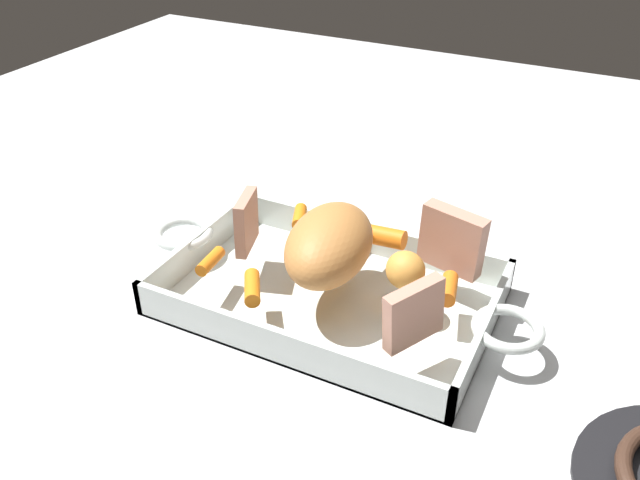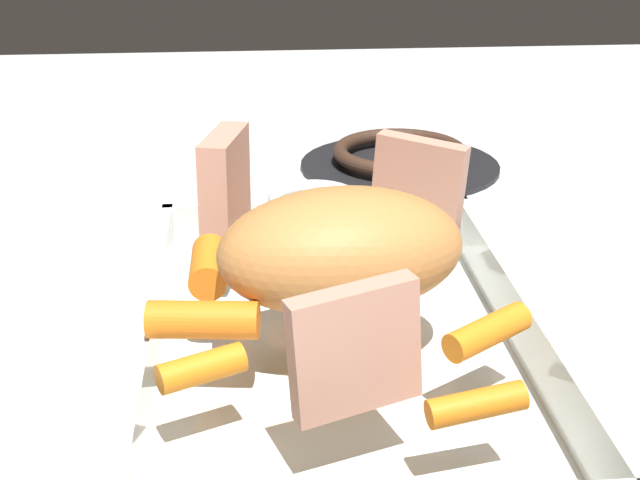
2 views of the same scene
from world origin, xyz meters
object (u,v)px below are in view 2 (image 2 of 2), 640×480
baby_carrot_center_right (203,320)px  baby_carrot_northeast (476,405)px  roast_slice_thin (225,185)px  potato_golden_large (309,222)px  baby_carrot_southeast (487,332)px  stove_burner_rear (400,159)px  baby_carrot_long (209,267)px  baby_carrot_northwest (297,213)px  roasting_dish (340,349)px  roast_slice_thick (355,349)px  baby_carrot_center_left (201,368)px  pork_roast (347,251)px  roast_slice_outer (419,184)px

baby_carrot_center_right → baby_carrot_northeast: size_ratio=1.28×
roast_slice_thin → baby_carrot_northeast: roast_slice_thin is taller
potato_golden_large → baby_carrot_southeast: bearing=31.8°
stove_burner_rear → baby_carrot_northeast: bearing=-5.4°
roast_slice_thin → baby_carrot_southeast: (0.18, 0.15, -0.03)m
baby_carrot_long → potato_golden_large: (-0.05, 0.07, 0.01)m
baby_carrot_northeast → baby_carrot_center_right: bearing=-124.9°
baby_carrot_northeast → stove_burner_rear: bearing=174.6°
baby_carrot_southeast → baby_carrot_northwest: same height
baby_carrot_northwest → stove_burner_rear: 0.29m
roasting_dish → roast_slice_thin: (-0.12, -0.07, 0.07)m
baby_carrot_northwest → potato_golden_large: potato_golden_large is taller
roast_slice_thick → baby_carrot_southeast: 0.10m
roast_slice_thick → baby_carrot_center_right: (-0.08, -0.08, -0.02)m
baby_carrot_center_left → baby_carrot_northwest: size_ratio=0.95×
baby_carrot_long → roast_slice_thick: bearing=26.4°
roasting_dish → roast_slice_thin: roast_slice_thin is taller
pork_roast → baby_carrot_southeast: pork_roast is taller
baby_carrot_northwest → potato_golden_large: bearing=5.9°
baby_carrot_northwest → roast_slice_thin: bearing=-73.6°
stove_burner_rear → roast_slice_outer: bearing=-6.9°
potato_golden_large → stove_burner_rear: (-0.31, 0.11, -0.06)m
pork_roast → baby_carrot_center_right: pork_roast is taller
pork_roast → roast_slice_outer: pork_roast is taller
roast_slice_thick → roast_slice_thin: bearing=-164.6°
roasting_dish → stove_burner_rear: 0.41m
roast_slice_outer → roast_slice_thick: same height
baby_carrot_northwest → baby_carrot_long: bearing=-32.5°
baby_carrot_center_left → baby_carrot_southeast: bearing=99.3°
roast_slice_thick → baby_carrot_northeast: (0.01, 0.06, -0.03)m
roast_slice_thin → baby_carrot_northwest: size_ratio=1.53×
baby_carrot_long → potato_golden_large: bearing=126.0°
roast_slice_outer → stove_burner_rear: 0.28m
roasting_dish → roast_slice_outer: 0.16m
baby_carrot_northeast → potato_golden_large: bearing=-162.9°
baby_carrot_center_left → stove_burner_rear: baby_carrot_center_left is taller
baby_carrot_southeast → baby_carrot_long: 0.18m
roast_slice_thin → baby_carrot_center_right: 0.16m
baby_carrot_southeast → baby_carrot_northeast: size_ratio=1.11×
roasting_dish → baby_carrot_northwest: bearing=-172.5°
roast_slice_outer → roast_slice_thin: bearing=-88.1°
baby_carrot_center_right → potato_golden_large: bearing=150.1°
baby_carrot_northwest → roasting_dish: bearing=7.5°
baby_carrot_center_left → baby_carrot_long: bearing=179.4°
roasting_dish → baby_carrot_long: size_ratio=10.52×
baby_carrot_center_right → roast_slice_outer: bearing=136.3°
baby_carrot_center_right → baby_carrot_northeast: bearing=55.1°
roasting_dish → potato_golden_large: potato_golden_large is taller
roasting_dish → stove_burner_rear: (-0.39, 0.10, -0.00)m
roasting_dish → roast_slice_thick: bearing=-2.7°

